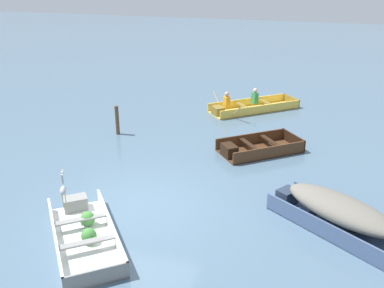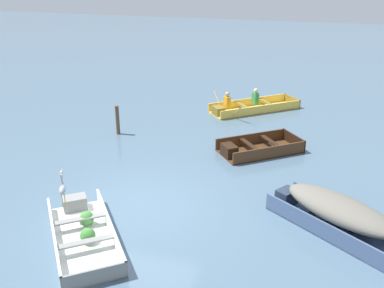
% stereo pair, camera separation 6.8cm
% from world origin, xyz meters
% --- Properties ---
extents(ground_plane, '(80.00, 80.00, 0.00)m').
position_xyz_m(ground_plane, '(0.00, 0.00, 0.00)').
color(ground_plane, slate).
extents(dinghy_white_foreground, '(2.85, 3.12, 0.37)m').
position_xyz_m(dinghy_white_foreground, '(-0.62, -1.60, 0.13)').
color(dinghy_white_foreground, white).
rests_on(dinghy_white_foreground, ground).
extents(skiff_dark_varnish_near_moored, '(2.75, 2.57, 0.40)m').
position_xyz_m(skiff_dark_varnish_near_moored, '(2.19, 4.06, 0.14)').
color(skiff_dark_varnish_near_moored, '#4C2D19').
rests_on(skiff_dark_varnish_near_moored, ground).
extents(skiff_slate_blue_mid_moored, '(3.27, 2.68, 0.81)m').
position_xyz_m(skiff_slate_blue_mid_moored, '(4.60, 0.28, 0.47)').
color(skiff_slate_blue_mid_moored, '#475B7F').
rests_on(skiff_slate_blue_mid_moored, ground).
extents(rowboat_yellow_with_crew, '(3.52, 3.38, 0.92)m').
position_xyz_m(rowboat_yellow_with_crew, '(1.25, 8.17, 0.17)').
color(rowboat_yellow_with_crew, '#E5BC47').
rests_on(rowboat_yellow_with_crew, ground).
extents(heron_on_dinghy, '(0.27, 0.44, 0.84)m').
position_xyz_m(heron_on_dinghy, '(-1.32, -1.17, 0.84)').
color(heron_on_dinghy, olive).
rests_on(heron_on_dinghy, dinghy_white_foreground).
extents(mooring_post, '(0.13, 0.13, 1.03)m').
position_xyz_m(mooring_post, '(-2.68, 4.22, 0.51)').
color(mooring_post, brown).
rests_on(mooring_post, ground).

